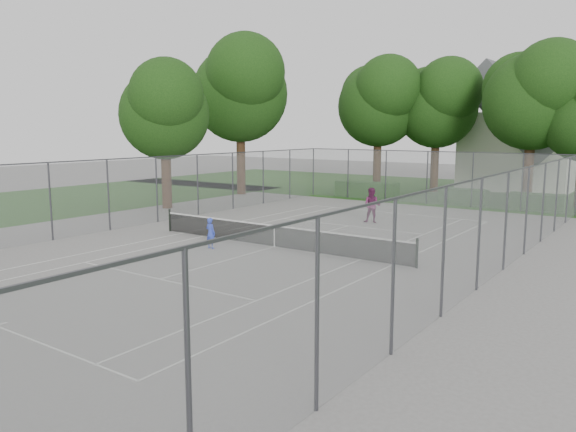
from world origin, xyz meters
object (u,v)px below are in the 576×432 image
Objects in this scene: tennis_net at (274,235)px; woman_player at (372,206)px; house at (519,138)px; girl_player at (211,233)px.

tennis_net is 6.86× the size of woman_player.
tennis_net is 1.24× the size of house.
tennis_net is at bearing -95.03° from house.
girl_player reaches higher than tennis_net.
girl_player is (-4.63, -31.90, -3.54)m from house.
woman_player is at bearing 85.89° from tennis_net.
house is 32.43m from girl_player.
girl_player is at bearing -117.82° from woman_player.
tennis_net is 2.68m from girl_player.
girl_player is 10.06m from woman_player.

